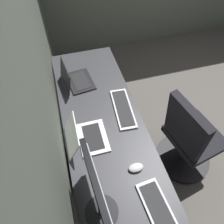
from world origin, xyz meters
TOP-DOWN VIEW (x-y plane):
  - wall_back at (0.00, 1.98)m, footprint 4.46×0.10m
  - desk at (-0.14, 1.59)m, footprint 2.07×0.62m
  - drawer_pedestal at (-0.29, 1.62)m, footprint 0.40×0.51m
  - monitor_primary at (-0.69, 1.76)m, footprint 0.58×0.20m
  - laptop_leftmost at (-0.17, 1.76)m, footprint 0.29×0.30m
  - laptop_left at (0.44, 1.73)m, footprint 0.33×0.29m
  - keyboard_main at (0.03, 1.40)m, footprint 0.43×0.17m
  - keyboard_spare at (-0.80, 1.43)m, footprint 0.43×0.17m
  - mouse_main at (-0.48, 1.47)m, footprint 0.06×0.10m
  - office_chair at (-0.26, 0.87)m, footprint 0.56×0.59m

SIDE VIEW (x-z plane):
  - drawer_pedestal at x=-0.29m, z-range 0.00..0.69m
  - office_chair at x=-0.26m, z-range -0.03..0.94m
  - desk at x=-0.14m, z-range 0.29..1.02m
  - keyboard_main at x=0.03m, z-range 0.73..0.75m
  - keyboard_spare at x=-0.80m, z-range 0.73..0.75m
  - mouse_main at x=-0.48m, z-range 0.73..0.76m
  - laptop_leftmost at x=-0.17m, z-range 0.68..0.87m
  - laptop_left at x=0.44m, z-range 0.67..0.89m
  - monitor_primary at x=-0.69m, z-range 0.76..1.17m
  - wall_back at x=0.00m, z-range 0.00..2.60m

